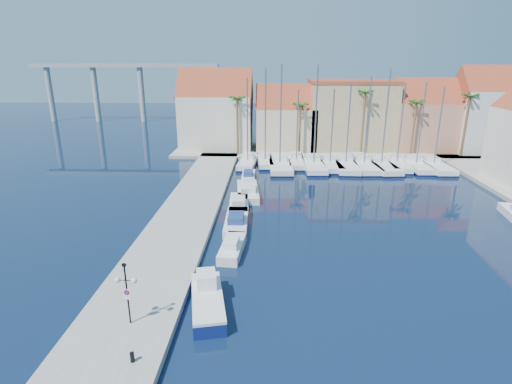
# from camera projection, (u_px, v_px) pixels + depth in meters

# --- Properties ---
(ground) EXTENTS (260.00, 260.00, 0.00)m
(ground) POSITION_uv_depth(u_px,v_px,m) (278.00, 306.00, 25.66)
(ground) COLOR #081831
(ground) RESTS_ON ground
(quay_west) EXTENTS (6.00, 77.00, 0.50)m
(quay_west) POSITION_uv_depth(u_px,v_px,m) (183.00, 221.00, 38.72)
(quay_west) COLOR gray
(quay_west) RESTS_ON ground
(shore_north) EXTENTS (54.00, 16.00, 0.50)m
(shore_north) POSITION_uv_depth(u_px,v_px,m) (330.00, 149.00, 70.79)
(shore_north) COLOR gray
(shore_north) RESTS_ON ground
(lamp_post) EXTENTS (1.32, 0.39, 3.87)m
(lamp_post) POSITION_uv_depth(u_px,v_px,m) (126.00, 285.00, 22.41)
(lamp_post) COLOR black
(lamp_post) RESTS_ON quay_west
(bollard) EXTENTS (0.22, 0.22, 0.55)m
(bollard) POSITION_uv_depth(u_px,v_px,m) (132.00, 357.00, 20.13)
(bollard) COLOR black
(bollard) RESTS_ON quay_west
(fishing_boat) EXTENTS (3.03, 6.00, 2.01)m
(fishing_boat) POSITION_uv_depth(u_px,v_px,m) (207.00, 299.00, 25.23)
(fishing_boat) COLOR navy
(fishing_boat) RESTS_ON ground
(motorboat_west_0) EXTENTS (2.05, 5.22, 1.40)m
(motorboat_west_0) POSITION_uv_depth(u_px,v_px,m) (232.00, 247.00, 32.64)
(motorboat_west_0) COLOR white
(motorboat_west_0) RESTS_ON ground
(motorboat_west_1) EXTENTS (2.23, 6.54, 1.40)m
(motorboat_west_1) POSITION_uv_depth(u_px,v_px,m) (236.00, 221.00, 37.89)
(motorboat_west_1) COLOR white
(motorboat_west_1) RESTS_ON ground
(motorboat_west_2) EXTENTS (2.30, 6.17, 1.40)m
(motorboat_west_2) POSITION_uv_depth(u_px,v_px,m) (239.00, 204.00, 42.47)
(motorboat_west_2) COLOR white
(motorboat_west_2) RESTS_ON ground
(motorboat_west_3) EXTENTS (3.05, 7.62, 1.40)m
(motorboat_west_3) POSITION_uv_depth(u_px,v_px,m) (248.00, 191.00, 46.73)
(motorboat_west_3) COLOR white
(motorboat_west_3) RESTS_ON ground
(motorboat_west_4) EXTENTS (1.73, 5.22, 1.40)m
(motorboat_west_4) POSITION_uv_depth(u_px,v_px,m) (248.00, 176.00, 52.73)
(motorboat_west_4) COLOR white
(motorboat_west_4) RESTS_ON ground
(sailboat_0) EXTENTS (2.97, 9.11, 12.78)m
(sailboat_0) POSITION_uv_depth(u_px,v_px,m) (248.00, 162.00, 60.13)
(sailboat_0) COLOR white
(sailboat_0) RESTS_ON ground
(sailboat_1) EXTENTS (2.79, 8.34, 14.10)m
(sailboat_1) POSITION_uv_depth(u_px,v_px,m) (265.00, 160.00, 60.61)
(sailboat_1) COLOR white
(sailboat_1) RESTS_ON ground
(sailboat_2) EXTENTS (3.72, 12.09, 14.57)m
(sailboat_2) POSITION_uv_depth(u_px,v_px,m) (280.00, 163.00, 59.14)
(sailboat_2) COLOR white
(sailboat_2) RESTS_ON ground
(sailboat_3) EXTENTS (2.38, 8.71, 11.09)m
(sailboat_3) POSITION_uv_depth(u_px,v_px,m) (296.00, 161.00, 60.47)
(sailboat_3) COLOR white
(sailboat_3) RESTS_ON ground
(sailboat_4) EXTENTS (3.16, 11.06, 14.55)m
(sailboat_4) POSITION_uv_depth(u_px,v_px,m) (313.00, 164.00, 58.96)
(sailboat_4) COLOR white
(sailboat_4) RESTS_ON ground
(sailboat_5) EXTENTS (3.32, 9.85, 11.35)m
(sailboat_5) POSITION_uv_depth(u_px,v_px,m) (329.00, 163.00, 59.27)
(sailboat_5) COLOR white
(sailboat_5) RESTS_ON ground
(sailboat_6) EXTENTS (3.51, 11.60, 12.32)m
(sailboat_6) POSITION_uv_depth(u_px,v_px,m) (345.00, 164.00, 59.05)
(sailboat_6) COLOR white
(sailboat_6) RESTS_ON ground
(sailboat_7) EXTENTS (3.58, 11.99, 13.03)m
(sailboat_7) POSITION_uv_depth(u_px,v_px,m) (363.00, 163.00, 59.23)
(sailboat_7) COLOR white
(sailboat_7) RESTS_ON ground
(sailboat_8) EXTENTS (3.93, 11.46, 14.02)m
(sailboat_8) POSITION_uv_depth(u_px,v_px,m) (380.00, 164.00, 58.70)
(sailboat_8) COLOR white
(sailboat_8) RESTS_ON ground
(sailboat_9) EXTENTS (3.35, 10.23, 12.16)m
(sailboat_9) POSITION_uv_depth(u_px,v_px,m) (396.00, 163.00, 59.42)
(sailboat_9) COLOR white
(sailboat_9) RESTS_ON ground
(sailboat_10) EXTENTS (2.80, 10.19, 12.24)m
(sailboat_10) POSITION_uv_depth(u_px,v_px,m) (415.00, 164.00, 58.77)
(sailboat_10) COLOR white
(sailboat_10) RESTS_ON ground
(sailboat_11) EXTENTS (3.29, 11.03, 11.67)m
(sailboat_11) POSITION_uv_depth(u_px,v_px,m) (432.00, 164.00, 58.67)
(sailboat_11) COLOR white
(sailboat_11) RESTS_ON ground
(building_0) EXTENTS (12.30, 9.00, 13.50)m
(building_0) POSITION_uv_depth(u_px,v_px,m) (217.00, 113.00, 68.61)
(building_0) COLOR beige
(building_0) RESTS_ON shore_north
(building_1) EXTENTS (10.30, 8.00, 11.00)m
(building_1) POSITION_uv_depth(u_px,v_px,m) (286.00, 121.00, 68.56)
(building_1) COLOR #CCB290
(building_1) RESTS_ON shore_north
(building_2) EXTENTS (14.20, 10.20, 11.50)m
(building_2) POSITION_uv_depth(u_px,v_px,m) (350.00, 114.00, 68.81)
(building_2) COLOR tan
(building_2) RESTS_ON shore_north
(building_3) EXTENTS (10.30, 8.00, 12.00)m
(building_3) POSITION_uv_depth(u_px,v_px,m) (422.00, 118.00, 67.55)
(building_3) COLOR tan
(building_3) RESTS_ON shore_north
(building_4) EXTENTS (8.30, 8.00, 14.00)m
(building_4) POSITION_uv_depth(u_px,v_px,m) (480.00, 112.00, 65.92)
(building_4) COLOR silver
(building_4) RESTS_ON shore_north
(palm_0) EXTENTS (2.60, 2.60, 10.15)m
(palm_0) POSITION_uv_depth(u_px,v_px,m) (237.00, 101.00, 62.92)
(palm_0) COLOR brown
(palm_0) RESTS_ON shore_north
(palm_1) EXTENTS (2.60, 2.60, 9.15)m
(palm_1) POSITION_uv_depth(u_px,v_px,m) (300.00, 107.00, 62.85)
(palm_1) COLOR brown
(palm_1) RESTS_ON shore_north
(palm_2) EXTENTS (2.60, 2.60, 11.15)m
(palm_2) POSITION_uv_depth(u_px,v_px,m) (365.00, 95.00, 61.90)
(palm_2) COLOR brown
(palm_2) RESTS_ON shore_north
(palm_3) EXTENTS (2.60, 2.60, 9.65)m
(palm_3) POSITION_uv_depth(u_px,v_px,m) (416.00, 104.00, 62.05)
(palm_3) COLOR brown
(palm_3) RESTS_ON shore_north
(palm_4) EXTENTS (2.60, 2.60, 10.65)m
(palm_4) POSITION_uv_depth(u_px,v_px,m) (470.00, 98.00, 61.47)
(palm_4) COLOR brown
(palm_4) RESTS_ON shore_north
(viaduct) EXTENTS (48.00, 2.20, 14.45)m
(viaduct) POSITION_uv_depth(u_px,v_px,m) (121.00, 81.00, 101.74)
(viaduct) COLOR #9E9E99
(viaduct) RESTS_ON ground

